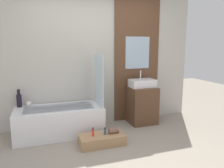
{
  "coord_description": "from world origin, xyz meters",
  "views": [
    {
      "loc": [
        -1.04,
        -2.62,
        1.57
      ],
      "look_at": [
        0.08,
        0.7,
        0.94
      ],
      "focal_mm": 35.0,
      "sensor_mm": 36.0,
      "label": 1
    }
  ],
  "objects": [
    {
      "name": "wall_tiled_back",
      "position": [
        0.0,
        1.58,
        1.3
      ],
      "size": [
        4.2,
        0.06,
        2.6
      ],
      "primitive_type": "cube",
      "color": "#B7B2A8",
      "rests_on": "ground_plane"
    },
    {
      "name": "glass_shower_screen",
      "position": [
        -0.03,
        1.14,
        0.95
      ],
      "size": [
        0.01,
        0.6,
        0.92
      ],
      "primitive_type": "cube",
      "color": "silver",
      "rests_on": "bathtub"
    },
    {
      "name": "bathtub",
      "position": [
        -0.75,
        1.17,
        0.25
      ],
      "size": [
        1.5,
        0.71,
        0.49
      ],
      "color": "white",
      "rests_on": "ground_plane"
    },
    {
      "name": "wooden_step_bench",
      "position": [
        -0.15,
        0.54,
        0.08
      ],
      "size": [
        0.72,
        0.36,
        0.16
      ],
      "primitive_type": "cube",
      "color": "#A87F56",
      "rests_on": "ground_plane"
    },
    {
      "name": "wall_wood_accent",
      "position": [
        0.9,
        1.53,
        1.31
      ],
      "size": [
        0.98,
        0.04,
        2.6
      ],
      "color": "brown",
      "rests_on": "ground_plane"
    },
    {
      "name": "vase_tall_dark",
      "position": [
        -1.4,
        1.44,
        0.62
      ],
      "size": [
        0.09,
        0.09,
        0.31
      ],
      "color": "black",
      "rests_on": "bathtub"
    },
    {
      "name": "sink",
      "position": [
        0.9,
        1.26,
        0.82
      ],
      "size": [
        0.5,
        0.31,
        0.32
      ],
      "color": "white",
      "rests_on": "vanity_cabinet"
    },
    {
      "name": "ground_plane",
      "position": [
        0.0,
        0.0,
        0.0
      ],
      "size": [
        12.0,
        12.0,
        0.0
      ],
      "primitive_type": "plane",
      "color": "gray"
    },
    {
      "name": "towel_roll",
      "position": [
        0.05,
        0.54,
        0.21
      ],
      "size": [
        0.16,
        0.09,
        0.09
      ],
      "primitive_type": "cylinder",
      "rotation": [
        0.0,
        1.57,
        0.0
      ],
      "color": "brown",
      "rests_on": "wooden_step_bench"
    },
    {
      "name": "vanity_cabinet",
      "position": [
        0.9,
        1.26,
        0.37
      ],
      "size": [
        0.53,
        0.5,
        0.74
      ],
      "primitive_type": "cube",
      "color": "brown",
      "rests_on": "ground_plane"
    },
    {
      "name": "vase_round_light",
      "position": [
        -1.25,
        1.43,
        0.54
      ],
      "size": [
        0.09,
        0.09,
        0.09
      ],
      "primitive_type": "sphere",
      "color": "silver",
      "rests_on": "bathtub"
    },
    {
      "name": "bottle_soap_secondary",
      "position": [
        -0.1,
        0.54,
        0.21
      ],
      "size": [
        0.04,
        0.04,
        0.11
      ],
      "color": "#2D567A",
      "rests_on": "wooden_step_bench"
    },
    {
      "name": "bottle_soap_primary",
      "position": [
        -0.29,
        0.54,
        0.22
      ],
      "size": [
        0.04,
        0.04,
        0.14
      ],
      "color": "red",
      "rests_on": "wooden_step_bench"
    }
  ]
}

